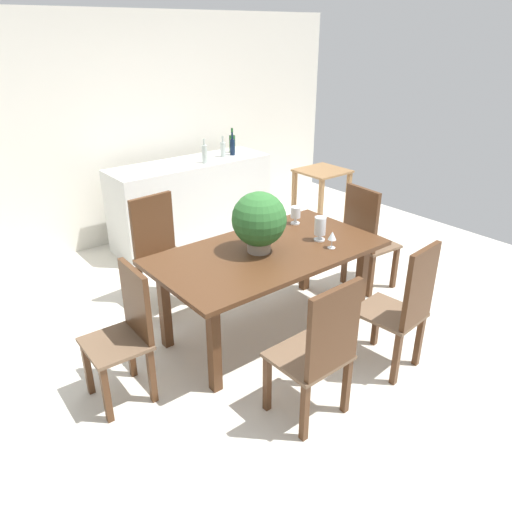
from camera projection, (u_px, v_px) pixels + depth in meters
The scene contains 18 objects.
ground_plane at pixel (257, 324), 4.37m from camera, with size 7.04×7.04×0.00m, color silver.
back_wall at pixel (117, 133), 5.66m from camera, with size 6.40×0.10×2.60m, color silver.
dining_table at pixel (268, 260), 3.99m from camera, with size 1.88×1.02×0.77m.
chair_foot_end at pixel (366, 235), 4.75m from camera, with size 0.45×0.47×1.06m.
chair_head_end at pixel (127, 329), 3.34m from camera, with size 0.41×0.44×0.98m.
chair_near_right at pixel (404, 305), 3.56m from camera, with size 0.44×0.49×1.05m.
chair_far_left at pixel (160, 246), 4.52m from camera, with size 0.51×0.50×1.03m.
chair_near_left at pixel (321, 348), 3.08m from camera, with size 0.48×0.44×1.04m.
flower_centerpiece at pixel (259, 220), 3.82m from camera, with size 0.43×0.43×0.49m.
crystal_vase_left at pixel (320, 227), 4.09m from camera, with size 0.10×0.10×0.21m.
crystal_vase_center_near at pixel (296, 213), 4.45m from camera, with size 0.09×0.09×0.16m.
wine_glass at pixel (332, 236), 3.95m from camera, with size 0.07×0.07×0.15m.
kitchen_counter at pixel (192, 202), 5.93m from camera, with size 1.95×0.62×0.98m, color silver.
wine_bottle_amber at pixel (223, 149), 5.92m from camera, with size 0.06×0.06×0.25m.
wine_bottle_green at pixel (232, 147), 5.99m from camera, with size 0.06×0.06×0.28m.
wine_bottle_dark at pixel (232, 143), 6.11m from camera, with size 0.08×0.08×0.30m.
wine_bottle_tall at pixel (205, 154), 5.62m from camera, with size 0.06×0.06×0.28m.
side_table at pixel (322, 184), 6.32m from camera, with size 0.59×0.56×0.76m.
Camera 1 is at (-2.33, -2.88, 2.40)m, focal length 34.33 mm.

